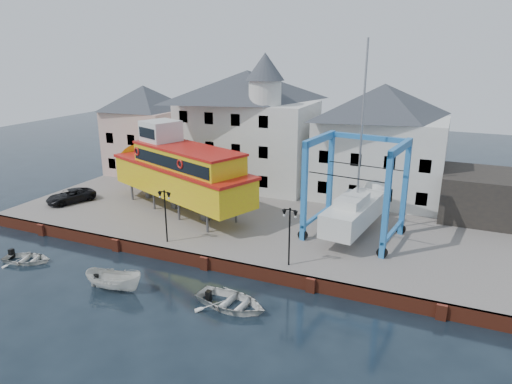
% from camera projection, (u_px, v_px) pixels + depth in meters
% --- Properties ---
extents(ground, '(140.00, 140.00, 0.00)m').
position_uv_depth(ground, '(205.00, 269.00, 33.14)').
color(ground, black).
rests_on(ground, ground).
extents(hardstanding, '(44.00, 22.00, 1.00)m').
position_uv_depth(hardstanding, '(263.00, 215.00, 42.61)').
color(hardstanding, '#5F5E5C').
rests_on(hardstanding, ground).
extents(quay_wall, '(44.00, 0.47, 1.00)m').
position_uv_depth(quay_wall, '(205.00, 262.00, 33.08)').
color(quay_wall, maroon).
rests_on(quay_wall, ground).
extents(building_pink, '(8.00, 7.00, 10.30)m').
position_uv_depth(building_pink, '(146.00, 130.00, 53.89)').
color(building_pink, '#D59D97').
rests_on(building_pink, hardstanding).
extents(building_white_main, '(14.00, 8.30, 14.00)m').
position_uv_depth(building_white_main, '(248.00, 127.00, 48.88)').
color(building_white_main, silver).
rests_on(building_white_main, hardstanding).
extents(building_white_right, '(12.00, 8.00, 11.20)m').
position_uv_depth(building_white_right, '(380.00, 143.00, 44.34)').
color(building_white_right, silver).
rests_on(building_white_right, hardstanding).
extents(shed_dark, '(8.00, 7.00, 4.00)m').
position_uv_depth(shed_dark, '(490.00, 196.00, 39.87)').
color(shed_dark, black).
rests_on(shed_dark, hardstanding).
extents(lamp_post_left, '(1.12, 0.32, 4.20)m').
position_uv_depth(lamp_post_left, '(165.00, 203.00, 34.46)').
color(lamp_post_left, black).
rests_on(lamp_post_left, hardstanding).
extents(lamp_post_right, '(1.12, 0.32, 4.20)m').
position_uv_depth(lamp_post_right, '(290.00, 222.00, 30.65)').
color(lamp_post_right, black).
rests_on(lamp_post_right, hardstanding).
extents(tour_boat, '(18.73, 10.92, 8.02)m').
position_uv_depth(tour_boat, '(174.00, 169.00, 41.75)').
color(tour_boat, '#59595E').
rests_on(tour_boat, hardstanding).
extents(travel_lift, '(7.70, 10.24, 15.09)m').
position_uv_depth(travel_lift, '(358.00, 204.00, 36.35)').
color(travel_lift, '#246AB7').
rests_on(travel_lift, hardstanding).
extents(van, '(3.75, 5.02, 1.27)m').
position_uv_depth(van, '(71.00, 196.00, 44.34)').
color(van, black).
rests_on(van, hardstanding).
extents(motorboat_a, '(4.24, 2.13, 1.57)m').
position_uv_depth(motorboat_a, '(115.00, 289.00, 30.35)').
color(motorboat_a, silver).
rests_on(motorboat_a, ground).
extents(motorboat_b, '(5.11, 3.93, 0.98)m').
position_uv_depth(motorboat_b, '(231.00, 307.00, 28.28)').
color(motorboat_b, silver).
rests_on(motorboat_b, ground).
extents(motorboat_d, '(4.21, 3.52, 0.75)m').
position_uv_depth(motorboat_d, '(28.00, 262.00, 34.28)').
color(motorboat_d, silver).
rests_on(motorboat_d, ground).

